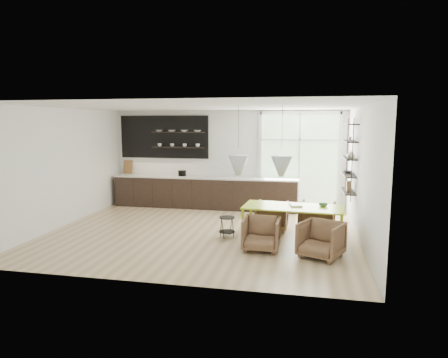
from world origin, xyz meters
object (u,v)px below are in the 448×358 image
Objects in this scene: dining_table at (293,209)px; armchair_back_left at (272,216)px; armchair_front_left at (261,234)px; wire_stool at (227,224)px; armchair_back_right at (317,217)px; armchair_front_right at (321,240)px.

armchair_back_left is (-0.52, 0.86, -0.38)m from dining_table.
dining_table is 1.02m from armchair_front_left.
wire_stool is (-1.44, 0.01, -0.42)m from dining_table.
dining_table is 2.70× the size of armchair_back_right.
armchair_front_left is (-1.12, -1.54, -0.03)m from armchair_back_right.
dining_table reaches higher than wire_stool.
armchair_front_left is 1.18m from armchair_front_right.
dining_table is 2.89× the size of armchair_back_left.
armchair_back_right reaches higher than armchair_front_left.
armchair_front_right is at bearing 99.10° from armchair_back_right.
armchair_back_left is 0.93× the size of armchair_back_right.
armchair_front_left is (-0.08, -1.60, -0.01)m from armchair_back_left.
armchair_back_right is 1.05× the size of armchair_front_right.
armchair_front_right is (1.16, -0.21, 0.01)m from armchair_front_left.
dining_table reaches higher than armchair_back_left.
armchair_back_right reaches higher than wire_stool.
dining_table reaches higher than armchair_front_right.
armchair_back_right reaches higher than armchair_back_left.
armchair_back_right reaches higher than armchair_front_right.
dining_table is at bearing 123.31° from armchair_back_left.
armchair_front_right reaches higher than armchair_back_left.
armchair_back_left is 0.98× the size of armchair_front_right.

